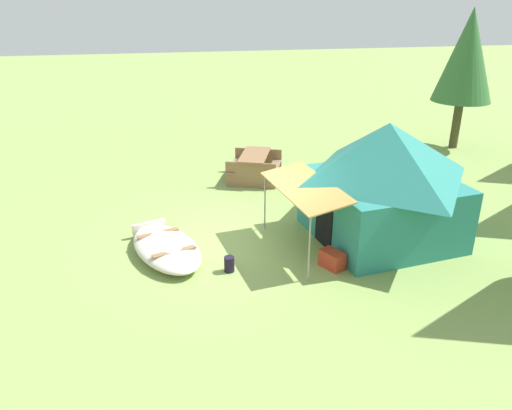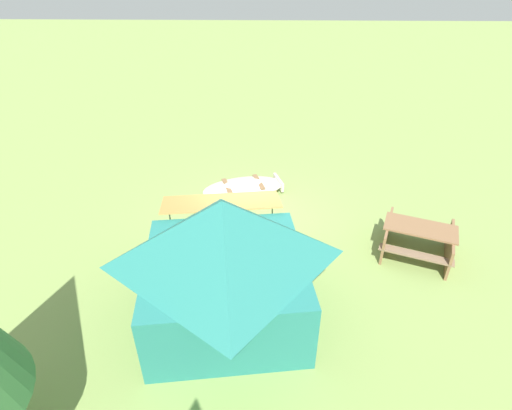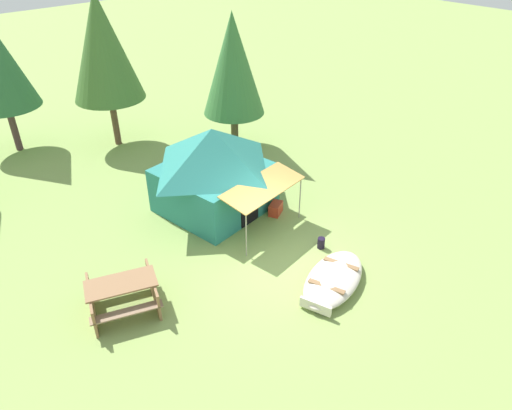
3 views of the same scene
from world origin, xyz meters
TOP-DOWN VIEW (x-y plane):
  - ground_plane at (0.00, 0.00)m, footprint 80.00×80.00m
  - beached_rowboat at (0.36, -1.73)m, footprint 2.74×1.95m
  - canvas_cabin_tent at (0.43, 3.16)m, footprint 3.57×4.36m
  - picnic_table at (-3.96, 1.11)m, footprint 2.05×1.96m
  - cooler_box at (1.59, 1.61)m, footprint 0.60×0.51m
  - fuel_can at (1.31, -0.49)m, footprint 0.30×0.30m

SIDE VIEW (x-z plane):
  - ground_plane at x=0.00m, z-range 0.00..0.00m
  - fuel_can at x=1.31m, z-range 0.00..0.32m
  - cooler_box at x=1.59m, z-range 0.00..0.37m
  - beached_rowboat at x=0.36m, z-range 0.01..0.37m
  - picnic_table at x=-3.96m, z-range 0.09..0.89m
  - canvas_cabin_tent at x=0.43m, z-range 0.05..2.75m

